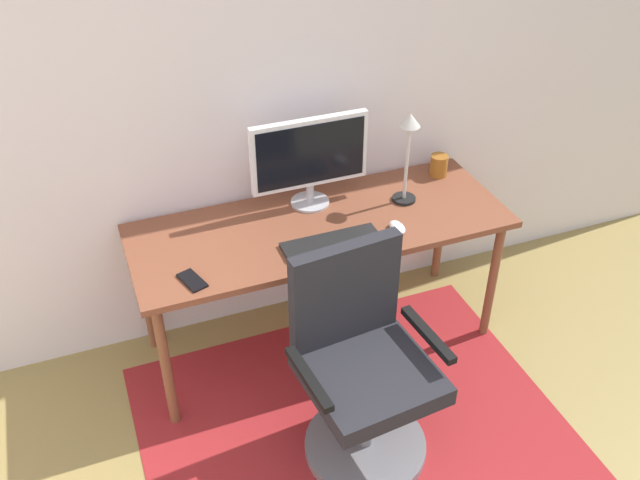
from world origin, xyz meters
TOP-DOWN VIEW (x-y plane):
  - wall_back at (0.00, 2.20)m, footprint 6.00×0.10m
  - area_rug at (0.44, 1.21)m, footprint 1.79×1.47m
  - desk at (0.51, 1.82)m, footprint 1.70×0.63m
  - monitor at (0.52, 1.99)m, footprint 0.54×0.18m
  - keyboard at (0.49, 1.65)m, footprint 0.43×0.13m
  - computer_mouse at (0.80, 1.64)m, footprint 0.06×0.10m
  - coffee_cup at (1.20, 2.01)m, footprint 0.09×0.09m
  - cell_phone at (-0.12, 1.61)m, footprint 0.11×0.15m
  - desk_lamp at (0.94, 1.86)m, footprint 0.11×0.11m
  - office_chair at (0.43, 1.17)m, footprint 0.59×0.52m

SIDE VIEW (x-z plane):
  - area_rug at x=0.44m, z-range 0.00..0.01m
  - office_chair at x=0.43m, z-range -0.07..0.86m
  - desk at x=0.51m, z-range 0.29..0.99m
  - cell_phone at x=-0.12m, z-range 0.70..0.71m
  - keyboard at x=0.49m, z-range 0.70..0.72m
  - computer_mouse at x=0.80m, z-range 0.70..0.73m
  - coffee_cup at x=1.20m, z-range 0.70..0.81m
  - monitor at x=0.52m, z-range 0.73..1.16m
  - desk_lamp at x=0.94m, z-range 0.77..1.22m
  - wall_back at x=0.00m, z-range 0.00..2.60m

